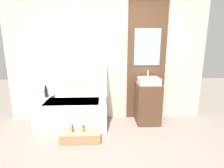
# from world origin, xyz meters

# --- Properties ---
(ground_plane) EXTENTS (12.00, 12.00, 0.00)m
(ground_plane) POSITION_xyz_m (0.00, 0.00, 0.00)
(ground_plane) COLOR slate
(wall_tiled_back) EXTENTS (4.20, 0.06, 2.60)m
(wall_tiled_back) POSITION_xyz_m (0.00, 1.58, 1.30)
(wall_tiled_back) COLOR beige
(wall_tiled_back) RESTS_ON ground_plane
(wall_wood_accent) EXTENTS (0.82, 0.04, 2.60)m
(wall_wood_accent) POSITION_xyz_m (0.84, 1.53, 1.32)
(wall_wood_accent) COLOR brown
(wall_wood_accent) RESTS_ON ground_plane
(bathtub) EXTENTS (1.36, 0.73, 0.52)m
(bathtub) POSITION_xyz_m (-0.70, 1.17, 0.26)
(bathtub) COLOR white
(bathtub) RESTS_ON ground_plane
(glass_shower_screen) EXTENTS (0.01, 0.52, 1.16)m
(glass_shower_screen) POSITION_xyz_m (-0.05, 1.08, 1.10)
(glass_shower_screen) COLOR silver
(glass_shower_screen) RESTS_ON bathtub
(wooden_step_bench) EXTENTS (0.67, 0.29, 0.17)m
(wooden_step_bench) POSITION_xyz_m (-0.46, 0.56, 0.09)
(wooden_step_bench) COLOR #A87F56
(wooden_step_bench) RESTS_ON ground_plane
(vanity_cabinet) EXTENTS (0.48, 0.50, 0.83)m
(vanity_cabinet) POSITION_xyz_m (0.84, 1.26, 0.42)
(vanity_cabinet) COLOR brown
(vanity_cabinet) RESTS_ON ground_plane
(sink) EXTENTS (0.42, 0.37, 0.27)m
(sink) POSITION_xyz_m (0.84, 1.26, 0.90)
(sink) COLOR white
(sink) RESTS_ON vanity_cabinet
(vase_tall_dark) EXTENTS (0.07, 0.07, 0.26)m
(vase_tall_dark) POSITION_xyz_m (-1.29, 1.45, 0.62)
(vase_tall_dark) COLOR black
(vase_tall_dark) RESTS_ON bathtub
(vase_round_light) EXTENTS (0.13, 0.13, 0.13)m
(vase_round_light) POSITION_xyz_m (-1.15, 1.41, 0.58)
(vase_round_light) COLOR silver
(vase_round_light) RESTS_ON bathtub
(bottle_soap_primary) EXTENTS (0.04, 0.04, 0.12)m
(bottle_soap_primary) POSITION_xyz_m (-0.60, 0.56, 0.23)
(bottle_soap_primary) COLOR red
(bottle_soap_primary) RESTS_ON wooden_step_bench
(bottle_soap_secondary) EXTENTS (0.05, 0.05, 0.11)m
(bottle_soap_secondary) POSITION_xyz_m (-0.41, 0.56, 0.22)
(bottle_soap_secondary) COLOR #B2752D
(bottle_soap_secondary) RESTS_ON wooden_step_bench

